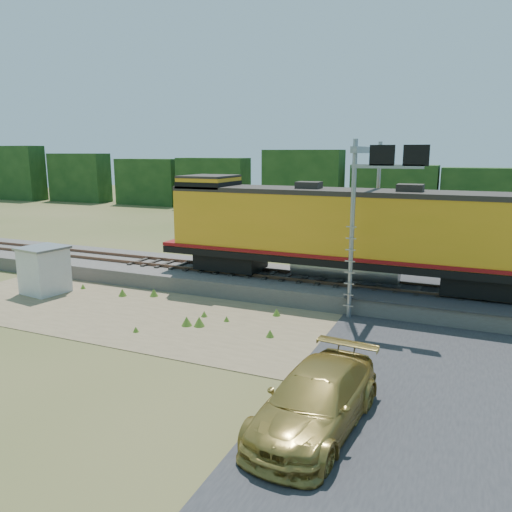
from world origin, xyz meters
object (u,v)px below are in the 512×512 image
at_px(locomotive, 340,230).
at_px(car, 315,400).
at_px(signal_gantry, 373,184).
at_px(shed, 44,270).

relative_size(locomotive, car, 3.50).
height_order(locomotive, signal_gantry, signal_gantry).
distance_m(signal_gantry, car, 12.03).
xyz_separation_m(locomotive, car, (2.41, -11.68, -2.56)).
xyz_separation_m(signal_gantry, car, (0.84, -11.00, -4.79)).
relative_size(signal_gantry, car, 1.40).
height_order(shed, car, shed).
bearing_deg(signal_gantry, shed, -164.04).
bearing_deg(locomotive, car, -78.33).
xyz_separation_m(shed, signal_gantry, (15.23, 4.35, 4.37)).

